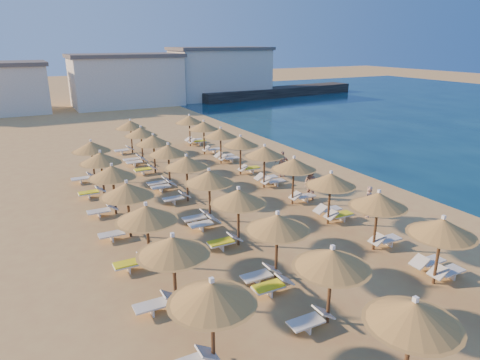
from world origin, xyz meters
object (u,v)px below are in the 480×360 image
parasol_row_east (294,165)px  beachgoer_b (311,185)px  parasol_row_west (209,178)px  beachgoer_a (368,202)px  jetty (279,92)px  beachgoer_c (282,164)px

parasol_row_east → beachgoer_b: bearing=4.7°
parasol_row_west → beachgoer_a: bearing=-24.1°
jetty → parasol_row_west: (-31.90, -43.07, 1.61)m
parasol_row_east → beachgoer_a: size_ratio=20.58×
jetty → parasol_row_east: parasol_row_east is taller
jetty → beachgoer_b: 49.87m
parasol_row_west → beachgoer_b: (6.58, 0.11, -1.43)m
beachgoer_b → parasol_row_west: bearing=-108.0°
jetty → beachgoer_c: beachgoer_c is taller
jetty → beachgoer_b: bearing=-127.0°
beachgoer_a → beachgoer_b: size_ratio=0.92×
parasol_row_east → parasol_row_west: size_ratio=1.00×
jetty → parasol_row_west: bearing=-133.0°
beachgoer_a → beachgoer_c: beachgoer_c is taller
beachgoer_b → beachgoer_c: (1.01, 4.65, -0.03)m
parasol_row_east → beachgoer_c: size_ratio=19.44×
jetty → beachgoer_a: 52.43m
parasol_row_east → parasol_row_west: bearing=180.0°
beachgoer_c → beachgoer_b: bearing=-75.7°
jetty → parasol_row_west: parasol_row_west is taller
parasol_row_east → beachgoer_a: 4.51m
parasol_row_east → beachgoer_a: (2.49, -3.45, -1.51)m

